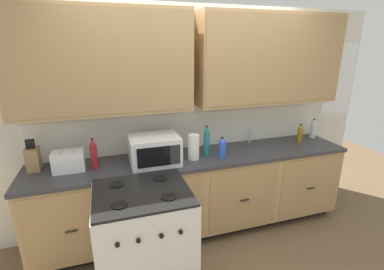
# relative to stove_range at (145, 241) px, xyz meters

# --- Properties ---
(ground_plane) EXTENTS (8.45, 8.45, 0.00)m
(ground_plane) POSITION_rel_stove_range_xyz_m (0.67, 0.33, -0.47)
(ground_plane) COLOR brown
(wall_unit) EXTENTS (4.58, 0.40, 2.44)m
(wall_unit) POSITION_rel_stove_range_xyz_m (0.68, 0.82, 1.18)
(wall_unit) COLOR silver
(wall_unit) RESTS_ON ground_plane
(counter_run) EXTENTS (3.41, 0.64, 0.91)m
(counter_run) POSITION_rel_stove_range_xyz_m (0.68, 0.63, -0.00)
(counter_run) COLOR black
(counter_run) RESTS_ON ground_plane
(stove_range) EXTENTS (0.76, 0.68, 0.95)m
(stove_range) POSITION_rel_stove_range_xyz_m (0.00, 0.00, 0.00)
(stove_range) COLOR white
(stove_range) RESTS_ON ground_plane
(microwave) EXTENTS (0.48, 0.37, 0.28)m
(microwave) POSITION_rel_stove_range_xyz_m (0.21, 0.58, 0.58)
(microwave) COLOR white
(microwave) RESTS_ON counter_run
(toaster) EXTENTS (0.28, 0.18, 0.19)m
(toaster) POSITION_rel_stove_range_xyz_m (-0.58, 0.66, 0.53)
(toaster) COLOR white
(toaster) RESTS_ON counter_run
(knife_block) EXTENTS (0.11, 0.14, 0.31)m
(knife_block) POSITION_rel_stove_range_xyz_m (-0.89, 0.76, 0.55)
(knife_block) COLOR #9C794E
(knife_block) RESTS_ON counter_run
(sink_faucet) EXTENTS (0.02, 0.02, 0.20)m
(sink_faucet) POSITION_rel_stove_range_xyz_m (1.41, 0.84, 0.54)
(sink_faucet) COLOR #B2B5BA
(sink_faucet) RESTS_ON counter_run
(paper_towel_roll) EXTENTS (0.12, 0.12, 0.26)m
(paper_towel_roll) POSITION_rel_stove_range_xyz_m (0.62, 0.57, 0.57)
(paper_towel_roll) COLOR white
(paper_towel_roll) RESTS_ON counter_run
(bottle_teal) EXTENTS (0.06, 0.06, 0.33)m
(bottle_teal) POSITION_rel_stove_range_xyz_m (0.77, 0.61, 0.60)
(bottle_teal) COLOR #1E707A
(bottle_teal) RESTS_ON counter_run
(bottle_clear) EXTENTS (0.07, 0.07, 0.25)m
(bottle_clear) POSITION_rel_stove_range_xyz_m (2.27, 0.77, 0.56)
(bottle_clear) COLOR silver
(bottle_clear) RESTS_ON counter_run
(bottle_red) EXTENTS (0.07, 0.07, 0.30)m
(bottle_red) POSITION_rel_stove_range_xyz_m (-0.35, 0.63, 0.59)
(bottle_red) COLOR maroon
(bottle_red) RESTS_ON counter_run
(bottle_blue) EXTENTS (0.08, 0.08, 0.22)m
(bottle_blue) POSITION_rel_stove_range_xyz_m (0.91, 0.51, 0.55)
(bottle_blue) COLOR blue
(bottle_blue) RESTS_ON counter_run
(bottle_amber) EXTENTS (0.06, 0.06, 0.23)m
(bottle_amber) POSITION_rel_stove_range_xyz_m (2.00, 0.67, 0.55)
(bottle_amber) COLOR #9E6619
(bottle_amber) RESTS_ON counter_run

